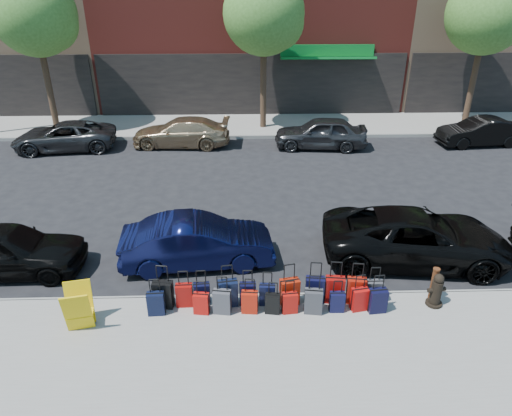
{
  "coord_description": "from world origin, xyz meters",
  "views": [
    {
      "loc": [
        -0.56,
        -13.35,
        6.97
      ],
      "look_at": [
        -0.2,
        -1.5,
        0.99
      ],
      "focal_mm": 32.0,
      "sensor_mm": 36.0,
      "label": 1
    }
  ],
  "objects_px": {
    "tree_right": "(490,16)",
    "suitcase_front_5": "(267,294)",
    "display_rack": "(79,308)",
    "bollard": "(434,284)",
    "tree_left": "(38,17)",
    "car_far_0": "(64,136)",
    "tree_center": "(267,16)",
    "car_near_0": "(6,250)",
    "car_far_1": "(181,132)",
    "car_far_2": "(321,133)",
    "fire_hydrant": "(436,291)",
    "car_far_3": "(480,132)",
    "car_near_2": "(416,237)",
    "car_near_1": "(198,242)"
  },
  "relations": [
    {
      "from": "tree_right",
      "to": "suitcase_front_5",
      "type": "distance_m",
      "value": 18.86
    },
    {
      "from": "tree_center",
      "to": "car_far_1",
      "type": "xyz_separation_m",
      "value": [
        -4.03,
        -2.46,
        -4.77
      ]
    },
    {
      "from": "suitcase_front_5",
      "to": "car_far_2",
      "type": "bearing_deg",
      "value": 80.01
    },
    {
      "from": "tree_center",
      "to": "car_near_0",
      "type": "relative_size",
      "value": 1.82
    },
    {
      "from": "display_rack",
      "to": "bollard",
      "type": "bearing_deg",
      "value": -6.62
    },
    {
      "from": "fire_hydrant",
      "to": "car_near_2",
      "type": "distance_m",
      "value": 2.18
    },
    {
      "from": "tree_center",
      "to": "car_far_3",
      "type": "height_order",
      "value": "tree_center"
    },
    {
      "from": "fire_hydrant",
      "to": "tree_right",
      "type": "bearing_deg",
      "value": 54.94
    },
    {
      "from": "tree_left",
      "to": "car_far_0",
      "type": "height_order",
      "value": "tree_left"
    },
    {
      "from": "tree_right",
      "to": "suitcase_front_5",
      "type": "xyz_separation_m",
      "value": [
        -11.19,
        -14.34,
        -4.99
      ]
    },
    {
      "from": "tree_left",
      "to": "car_far_1",
      "type": "xyz_separation_m",
      "value": [
        6.47,
        -2.46,
        -4.77
      ]
    },
    {
      "from": "tree_center",
      "to": "suitcase_front_5",
      "type": "relative_size",
      "value": 8.45
    },
    {
      "from": "suitcase_front_5",
      "to": "car_far_1",
      "type": "bearing_deg",
      "value": 110.63
    },
    {
      "from": "car_far_2",
      "to": "fire_hydrant",
      "type": "bearing_deg",
      "value": 9.6
    },
    {
      "from": "car_far_3",
      "to": "car_far_0",
      "type": "bearing_deg",
      "value": -94.7
    },
    {
      "from": "tree_center",
      "to": "car_near_0",
      "type": "distance_m",
      "value": 15.35
    },
    {
      "from": "car_near_2",
      "to": "tree_center",
      "type": "bearing_deg",
      "value": 21.94
    },
    {
      "from": "tree_right",
      "to": "car_near_1",
      "type": "relative_size",
      "value": 1.79
    },
    {
      "from": "tree_left",
      "to": "display_rack",
      "type": "bearing_deg",
      "value": -69.08
    },
    {
      "from": "suitcase_front_5",
      "to": "display_rack",
      "type": "bearing_deg",
      "value": -166.17
    },
    {
      "from": "car_far_0",
      "to": "car_far_2",
      "type": "height_order",
      "value": "car_far_2"
    },
    {
      "from": "bollard",
      "to": "car_far_3",
      "type": "distance_m",
      "value": 13.26
    },
    {
      "from": "car_far_1",
      "to": "car_far_2",
      "type": "height_order",
      "value": "car_far_2"
    },
    {
      "from": "car_near_2",
      "to": "car_far_3",
      "type": "height_order",
      "value": "car_near_2"
    },
    {
      "from": "fire_hydrant",
      "to": "display_rack",
      "type": "height_order",
      "value": "display_rack"
    },
    {
      "from": "car_near_0",
      "to": "car_near_1",
      "type": "relative_size",
      "value": 0.98
    },
    {
      "from": "tree_center",
      "to": "car_near_1",
      "type": "relative_size",
      "value": 1.79
    },
    {
      "from": "car_near_0",
      "to": "car_near_1",
      "type": "xyz_separation_m",
      "value": [
        4.95,
        0.25,
        -0.01
      ]
    },
    {
      "from": "suitcase_front_5",
      "to": "bollard",
      "type": "relative_size",
      "value": 0.98
    },
    {
      "from": "bollard",
      "to": "car_far_3",
      "type": "height_order",
      "value": "car_far_3"
    },
    {
      "from": "display_rack",
      "to": "car_far_2",
      "type": "height_order",
      "value": "car_far_2"
    },
    {
      "from": "car_near_0",
      "to": "car_far_1",
      "type": "xyz_separation_m",
      "value": [
        3.36,
        10.13,
        -0.03
      ]
    },
    {
      "from": "display_rack",
      "to": "car_near_2",
      "type": "height_order",
      "value": "car_near_2"
    },
    {
      "from": "car_far_3",
      "to": "car_near_0",
      "type": "bearing_deg",
      "value": -65.11
    },
    {
      "from": "car_near_1",
      "to": "suitcase_front_5",
      "type": "bearing_deg",
      "value": -143.81
    },
    {
      "from": "tree_center",
      "to": "car_far_2",
      "type": "bearing_deg",
      "value": -51.45
    },
    {
      "from": "car_far_3",
      "to": "car_far_1",
      "type": "bearing_deg",
      "value": -96.16
    },
    {
      "from": "fire_hydrant",
      "to": "car_far_2",
      "type": "xyz_separation_m",
      "value": [
        -0.87,
        11.54,
        0.17
      ]
    },
    {
      "from": "tree_right",
      "to": "display_rack",
      "type": "distance_m",
      "value": 21.92
    },
    {
      "from": "car_near_0",
      "to": "car_far_3",
      "type": "bearing_deg",
      "value": -61.2
    },
    {
      "from": "tree_right",
      "to": "tree_center",
      "type": "bearing_deg",
      "value": 180.0
    },
    {
      "from": "tree_right",
      "to": "car_far_1",
      "type": "xyz_separation_m",
      "value": [
        -14.53,
        -2.46,
        -4.77
      ]
    },
    {
      "from": "car_far_2",
      "to": "display_rack",
      "type": "bearing_deg",
      "value": -25.29
    },
    {
      "from": "car_near_1",
      "to": "car_far_2",
      "type": "height_order",
      "value": "car_far_2"
    },
    {
      "from": "car_far_1",
      "to": "car_far_0",
      "type": "bearing_deg",
      "value": -82.61
    },
    {
      "from": "bollard",
      "to": "car_far_0",
      "type": "height_order",
      "value": "car_far_0"
    },
    {
      "from": "display_rack",
      "to": "car_near_0",
      "type": "distance_m",
      "value": 3.55
    },
    {
      "from": "display_rack",
      "to": "car_far_1",
      "type": "relative_size",
      "value": 0.23
    },
    {
      "from": "car_far_0",
      "to": "car_far_2",
      "type": "distance_m",
      "value": 11.58
    },
    {
      "from": "fire_hydrant",
      "to": "car_far_1",
      "type": "bearing_deg",
      "value": 112.76
    }
  ]
}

